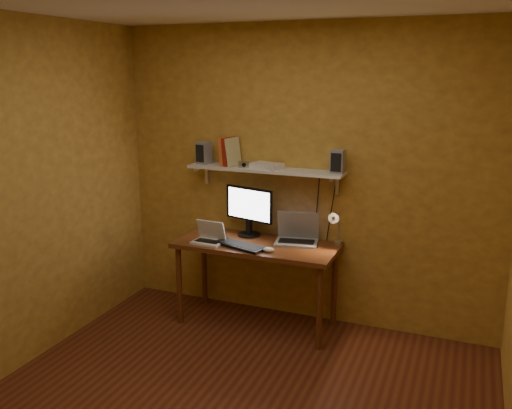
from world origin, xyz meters
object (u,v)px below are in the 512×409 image
at_px(desk, 257,253).
at_px(desk_lamp, 336,224).
at_px(monitor, 249,209).
at_px(speaker_left, 204,153).
at_px(speaker_right, 338,161).
at_px(netbook, 209,237).
at_px(laptop, 297,234).
at_px(mouse, 269,250).
at_px(keyboard, 240,246).
at_px(shelf_camera, 244,165).
at_px(wall_shelf, 265,170).
at_px(router, 266,166).

distance_m(desk, desk_lamp, 0.73).
relative_size(desk, monitor, 2.91).
distance_m(speaker_left, speaker_right, 1.24).
bearing_deg(netbook, laptop, 26.18).
height_order(desk_lamp, speaker_right, speaker_right).
height_order(mouse, speaker_right, speaker_right).
bearing_deg(keyboard, shelf_camera, 123.09).
bearing_deg(netbook, shelf_camera, 55.73).
bearing_deg(wall_shelf, mouse, -64.38).
relative_size(monitor, mouse, 4.73).
distance_m(speaker_right, shelf_camera, 0.82).
distance_m(speaker_left, router, 0.62).
bearing_deg(router, mouse, -65.77).
xyz_separation_m(keyboard, shelf_camera, (-0.08, 0.29, 0.64)).
bearing_deg(laptop, router, 163.31).
relative_size(wall_shelf, keyboard, 3.02).
xyz_separation_m(netbook, speaker_left, (-0.21, 0.34, 0.67)).
height_order(desk, laptop, laptop).
relative_size(netbook, mouse, 2.65).
relative_size(monitor, speaker_left, 2.41).
xyz_separation_m(monitor, mouse, (0.33, -0.36, -0.23)).
distance_m(desk, laptop, 0.39).
bearing_deg(speaker_right, shelf_camera, -174.30).
bearing_deg(router, netbook, -140.55).
height_order(monitor, shelf_camera, shelf_camera).
bearing_deg(wall_shelf, monitor, -176.10).
relative_size(desk, keyboard, 3.02).
bearing_deg(keyboard, desk, 76.11).
distance_m(laptop, router, 0.65).
height_order(netbook, shelf_camera, shelf_camera).
bearing_deg(laptop, shelf_camera, 172.11).
bearing_deg(laptop, speaker_right, -3.57).
height_order(mouse, desk_lamp, desk_lamp).
xyz_separation_m(desk_lamp, shelf_camera, (-0.83, 0.01, 0.45)).
xyz_separation_m(desk, netbook, (-0.38, -0.14, 0.14)).
relative_size(desk_lamp, router, 1.39).
height_order(shelf_camera, router, shelf_camera).
relative_size(laptop, netbook, 1.48).
distance_m(netbook, speaker_left, 0.78).
relative_size(speaker_right, shelf_camera, 1.90).
relative_size(laptop, speaker_left, 2.00).
xyz_separation_m(wall_shelf, netbook, (-0.38, -0.33, -0.56)).
bearing_deg(router, speaker_right, 0.38).
height_order(netbook, mouse, netbook).
relative_size(desk, desk_lamp, 3.73).
height_order(netbook, keyboard, netbook).
xyz_separation_m(laptop, keyboard, (-0.41, -0.31, -0.06)).
bearing_deg(speaker_right, laptop, -171.71).
distance_m(monitor, router, 0.43).
xyz_separation_m(desk_lamp, speaker_left, (-1.26, 0.08, 0.52)).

